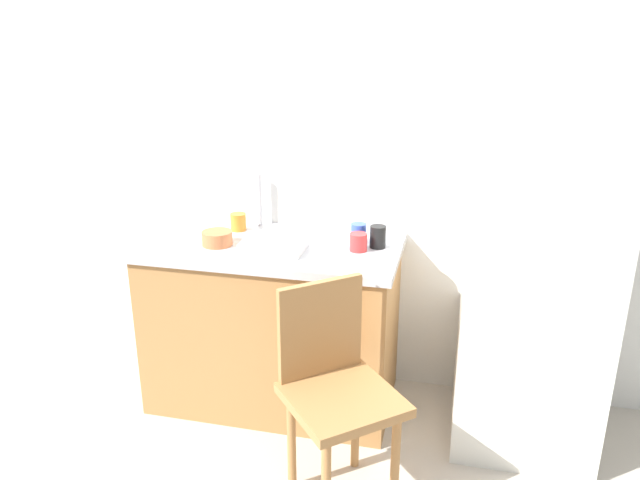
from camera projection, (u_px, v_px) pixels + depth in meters
The scene contains 12 objects.
back_wall at pixel (363, 156), 2.99m from camera, with size 4.80×0.10×2.43m, color silver.
cabinet_base at pixel (274, 326), 3.02m from camera, with size 1.19×0.60×0.81m, color #A87542.
countertop at pixel (271, 246), 2.88m from camera, with size 1.23×0.64×0.04m, color #B7B7BC.
faucet at pixel (260, 200), 3.09m from camera, with size 0.02×0.02×0.27m, color #B7B7BC.
refrigerator at pixel (534, 281), 2.63m from camera, with size 0.60×0.62×1.54m, color silver.
chair at pixel (335, 385), 2.35m from camera, with size 0.56×0.56×0.89m.
dish_tray at pixel (274, 245), 2.76m from camera, with size 0.28×0.20×0.05m, color white.
terracotta_bowl at pixel (217, 238), 2.83m from camera, with size 0.14×0.14×0.07m, color #C67042.
cup_blue at pixel (359, 233), 2.85m from camera, with size 0.07×0.07×0.10m, color blue.
cup_orange at pixel (238, 222), 3.04m from camera, with size 0.08×0.08×0.09m, color orange.
cup_red at pixel (358, 242), 2.75m from camera, with size 0.08×0.08×0.08m, color red.
cup_black at pixel (378, 237), 2.79m from camera, with size 0.07×0.07×0.10m, color black.
Camera 1 is at (0.47, -1.93, 1.81)m, focal length 33.94 mm.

